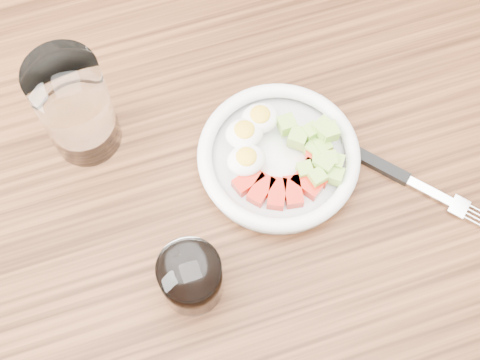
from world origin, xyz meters
The scene contains 6 objects.
ground centered at (0.00, 0.00, 0.00)m, with size 4.00×4.00×0.00m, color brown.
dining_table centered at (0.00, 0.00, 0.67)m, with size 1.50×0.90×0.77m.
bowl centered at (0.04, 0.03, 0.79)m, with size 0.19×0.19×0.05m.
fork centered at (0.16, -0.02, 0.77)m, with size 0.15×0.17×0.01m.
water_glass centered at (-0.16, 0.13, 0.84)m, with size 0.08×0.08×0.14m, color white.
coffee_glass centered at (-0.09, -0.08, 0.81)m, with size 0.07×0.07×0.08m.
Camera 1 is at (-0.10, -0.26, 1.48)m, focal length 50.00 mm.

